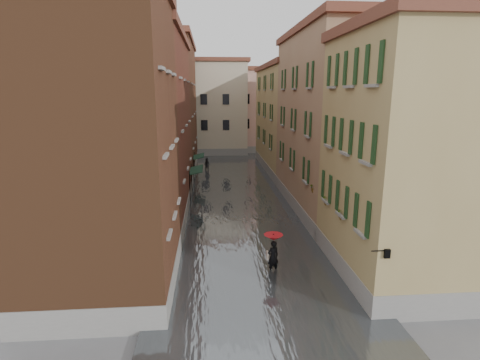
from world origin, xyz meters
name	(u,v)px	position (x,y,z in m)	size (l,w,h in m)	color
ground	(254,261)	(0.00, 0.00, 0.00)	(120.00, 120.00, 0.00)	#5D5C5F
floodwater	(237,195)	(0.00, 13.00, 0.10)	(10.00, 60.00, 0.20)	#51565A
building_left_near	(101,149)	(-7.00, -2.00, 6.50)	(6.00, 8.00, 13.00)	brown
building_left_mid	(144,130)	(-7.00, 9.00, 6.25)	(6.00, 14.00, 12.50)	#59311C
building_left_far	(167,110)	(-7.00, 24.00, 7.00)	(6.00, 16.00, 14.00)	brown
building_right_near	(407,162)	(7.00, -2.00, 5.75)	(6.00, 8.00, 11.50)	#9B8450
building_right_mid	(333,125)	(7.00, 9.00, 6.50)	(6.00, 14.00, 13.00)	#997A5C
building_right_far	(291,121)	(7.00, 24.00, 5.75)	(6.00, 16.00, 11.50)	#9B8450
building_end_cream	(204,109)	(-3.00, 38.00, 6.50)	(12.00, 9.00, 13.00)	#B8AE92
building_end_pink	(263,112)	(6.00, 40.00, 6.00)	(10.00, 9.00, 12.00)	tan
awning_near	(196,171)	(-3.48, 12.51, 2.47)	(1.09, 3.15, 2.80)	#173423
awning_far	(198,157)	(-3.49, 19.34, 2.46)	(1.09, 2.78, 2.80)	#173423
wall_lantern	(386,253)	(4.33, -6.00, 3.01)	(0.71, 0.22, 0.35)	black
window_planters	(328,194)	(4.12, 0.60, 3.51)	(0.59, 5.93, 0.84)	brown
pedestrian_main	(273,250)	(0.80, -1.44, 1.26)	(0.98, 0.98, 2.06)	black
pedestrian_far	(207,165)	(-2.63, 23.66, 0.79)	(0.77, 0.60, 1.57)	black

